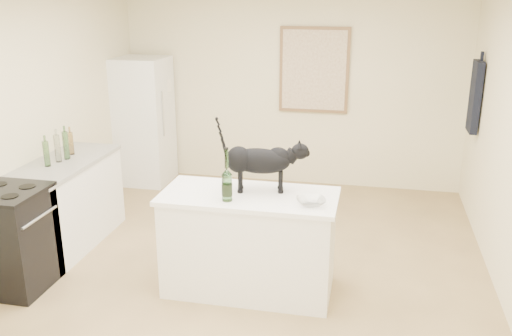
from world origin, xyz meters
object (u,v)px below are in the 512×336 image
(black_cat, at_px, (259,164))
(wine_bottle, at_px, (227,178))
(glass_bowl, at_px, (311,202))
(stove, at_px, (12,240))
(fridge, at_px, (143,121))

(black_cat, height_order, wine_bottle, black_cat)
(wine_bottle, bearing_deg, glass_bowl, 3.75)
(stove, bearing_deg, fridge, 90.00)
(stove, height_order, glass_bowl, glass_bowl)
(fridge, bearing_deg, glass_bowl, -46.05)
(stove, relative_size, fridge, 0.53)
(black_cat, bearing_deg, fridge, 119.61)
(wine_bottle, bearing_deg, black_cat, 53.21)
(stove, height_order, fridge, fridge)
(fridge, height_order, black_cat, fridge)
(fridge, bearing_deg, wine_bottle, -55.07)
(black_cat, bearing_deg, stove, -177.98)
(fridge, distance_m, black_cat, 3.25)
(stove, relative_size, wine_bottle, 2.26)
(stove, xyz_separation_m, black_cat, (2.12, 0.50, 0.69))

